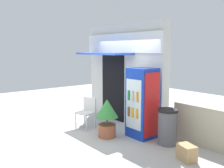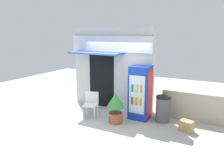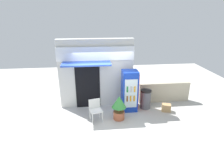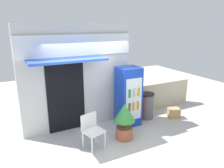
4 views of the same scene
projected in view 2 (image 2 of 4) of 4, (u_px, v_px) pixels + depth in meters
ground at (100, 120)px, 7.07m from camera, size 16.00×16.00×0.00m
storefront_building at (112, 67)px, 8.08m from camera, size 3.21×1.08×3.01m
drink_cooler at (140, 93)px, 7.06m from camera, size 0.67×0.64×1.78m
plastic_chair at (91, 103)px, 7.22m from camera, size 0.55×0.53×0.87m
potted_plant_near_shop at (116, 105)px, 6.78m from camera, size 0.57×0.57×0.99m
trash_bin at (163, 109)px, 6.91m from camera, size 0.47×0.47×0.85m
stone_boundary_wall at (200, 107)px, 6.90m from camera, size 2.41×0.23×0.94m
cardboard_box at (186, 126)px, 6.25m from camera, size 0.44×0.37×0.32m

